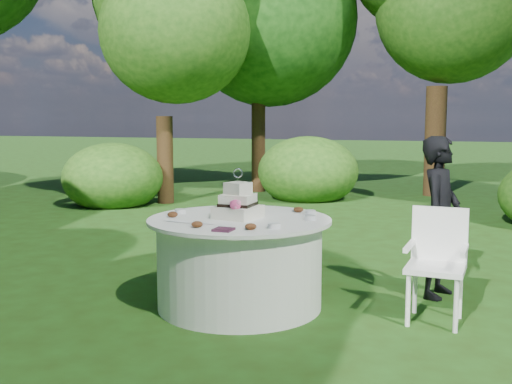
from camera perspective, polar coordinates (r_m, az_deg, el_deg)
ground at (r=5.26m, az=-1.56°, el=-10.80°), size 80.00×80.00×0.00m
napkins at (r=4.52m, az=-3.12°, el=-3.59°), size 0.14×0.14×0.02m
feather_plume at (r=4.88m, az=-6.40°, el=-2.87°), size 0.48×0.07×0.01m
guest at (r=5.64m, az=17.10°, el=-2.30°), size 0.46×0.60×1.46m
table at (r=5.16m, az=-1.58°, el=-6.69°), size 1.56×1.56×0.77m
cake at (r=5.06m, az=-1.74°, el=-1.24°), size 0.40×0.40×0.43m
chair at (r=5.01m, az=16.88°, el=-5.86°), size 0.48×0.46×0.90m
votives at (r=5.04m, az=1.11°, el=-2.34°), size 1.28×0.83×0.04m
petal_cups at (r=4.93m, az=-2.41°, el=-2.51°), size 1.03×1.09×0.05m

